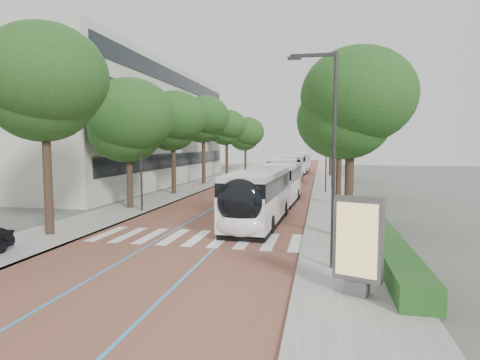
{
  "coord_description": "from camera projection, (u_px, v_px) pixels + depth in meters",
  "views": [
    {
      "loc": [
        6.34,
        -18.22,
        4.74
      ],
      "look_at": [
        1.01,
        8.03,
        2.4
      ],
      "focal_mm": 30.0,
      "sensor_mm": 36.0,
      "label": 1
    }
  ],
  "objects": [
    {
      "name": "lane_line_right",
      "position": [
        288.0,
        178.0,
        58.19
      ],
      "size": [
        0.12,
        126.0,
        0.01
      ],
      "primitive_type": "cube",
      "color": "#2986D0",
      "rests_on": "road"
    },
    {
      "name": "office_building",
      "position": [
        111.0,
        127.0,
        50.05
      ],
      "size": [
        18.11,
        40.0,
        14.0
      ],
      "color": "#B6B5A9",
      "rests_on": "ground"
    },
    {
      "name": "kerb_right",
      "position": [
        316.0,
        178.0,
        57.4
      ],
      "size": [
        0.2,
        140.0,
        0.14
      ],
      "primitive_type": "cube",
      "color": "gray",
      "rests_on": "ground"
    },
    {
      "name": "zebra_crossing",
      "position": [
        197.0,
        238.0,
        20.4
      ],
      "size": [
        10.55,
        3.6,
        0.01
      ],
      "color": "silver",
      "rests_on": "ground"
    },
    {
      "name": "trees_left",
      "position": [
        195.0,
        126.0,
        44.48
      ],
      "size": [
        6.46,
        61.27,
        10.19
      ],
      "color": "black",
      "rests_on": "ground"
    },
    {
      "name": "ad_panel",
      "position": [
        358.0,
        244.0,
        12.3
      ],
      "size": [
        1.52,
        0.86,
        3.05
      ],
      "rotation": [
        0.0,
        0.0,
        -0.34
      ],
      "color": "#59595B",
      "rests_on": "sidewalk_right"
    },
    {
      "name": "bus_queued_3",
      "position": [
        300.0,
        160.0,
        81.63
      ],
      "size": [
        3.18,
        12.51,
        3.2
      ],
      "rotation": [
        0.0,
        0.0,
        0.05
      ],
      "color": "silver",
      "rests_on": "ground"
    },
    {
      "name": "hedge",
      "position": [
        384.0,
        241.0,
        17.61
      ],
      "size": [
        1.2,
        14.0,
        0.8
      ],
      "primitive_type": "cube",
      "color": "#173C15",
      "rests_on": "sidewalk_right"
    },
    {
      "name": "bus_queued_2",
      "position": [
        300.0,
        163.0,
        67.9
      ],
      "size": [
        2.96,
        12.48,
        3.2
      ],
      "rotation": [
        0.0,
        0.0,
        -0.04
      ],
      "color": "silver",
      "rests_on": "ground"
    },
    {
      "name": "lamp_post_left",
      "position": [
        141.0,
        154.0,
        28.12
      ],
      "size": [
        0.14,
        0.14,
        8.0
      ],
      "primitive_type": "cylinder",
      "color": "#2C2C2E",
      "rests_on": "sidewalk_left"
    },
    {
      "name": "road",
      "position": [
        277.0,
        177.0,
        58.51
      ],
      "size": [
        11.0,
        140.0,
        0.02
      ],
      "primitive_type": "cube",
      "color": "brown",
      "rests_on": "ground"
    },
    {
      "name": "trees_right",
      "position": [
        336.0,
        129.0,
        39.29
      ],
      "size": [
        5.93,
        47.49,
        9.16
      ],
      "color": "black",
      "rests_on": "ground"
    },
    {
      "name": "streetlight_far",
      "position": [
        324.0,
        144.0,
        39.21
      ],
      "size": [
        1.82,
        0.2,
        8.0
      ],
      "color": "#2C2C2E",
      "rests_on": "sidewalk_right"
    },
    {
      "name": "streetlight_near",
      "position": [
        329.0,
        143.0,
        14.8
      ],
      "size": [
        1.82,
        0.2,
        8.0
      ],
      "color": "#2C2C2E",
      "rests_on": "sidewalk_right"
    },
    {
      "name": "bus_queued_1",
      "position": [
        293.0,
        168.0,
        55.23
      ],
      "size": [
        2.6,
        12.41,
        3.2
      ],
      "rotation": [
        0.0,
        0.0,
        0.01
      ],
      "color": "silver",
      "rests_on": "ground"
    },
    {
      "name": "ground",
      "position": [
        187.0,
        243.0,
        19.46
      ],
      "size": [
        160.0,
        160.0,
        0.0
      ],
      "primitive_type": "plane",
      "color": "#51544C",
      "rests_on": "ground"
    },
    {
      "name": "bus_queued_0",
      "position": [
        283.0,
        174.0,
        42.89
      ],
      "size": [
        2.78,
        12.45,
        3.2
      ],
      "rotation": [
        0.0,
        0.0,
        0.02
      ],
      "color": "silver",
      "rests_on": "ground"
    },
    {
      "name": "sidewalk_right",
      "position": [
        329.0,
        178.0,
        57.02
      ],
      "size": [
        4.0,
        140.0,
        0.12
      ],
      "primitive_type": "cube",
      "color": "gray",
      "rests_on": "ground"
    },
    {
      "name": "kerb_left",
      "position": [
        239.0,
        177.0,
        59.62
      ],
      "size": [
        0.2,
        140.0,
        0.14
      ],
      "primitive_type": "cube",
      "color": "gray",
      "rests_on": "ground"
    },
    {
      "name": "sidewalk_left",
      "position": [
        227.0,
        176.0,
        59.99
      ],
      "size": [
        4.0,
        140.0,
        0.12
      ],
      "primitive_type": "cube",
      "color": "gray",
      "rests_on": "ground"
    },
    {
      "name": "lead_bus",
      "position": [
        270.0,
        191.0,
        27.49
      ],
      "size": [
        3.33,
        18.49,
        3.2
      ],
      "rotation": [
        0.0,
        0.0,
        -0.04
      ],
      "color": "black",
      "rests_on": "ground"
    },
    {
      "name": "lane_line_left",
      "position": [
        266.0,
        177.0,
        58.83
      ],
      "size": [
        0.12,
        126.0,
        0.01
      ],
      "primitive_type": "cube",
      "color": "#2986D0",
      "rests_on": "road"
    }
  ]
}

